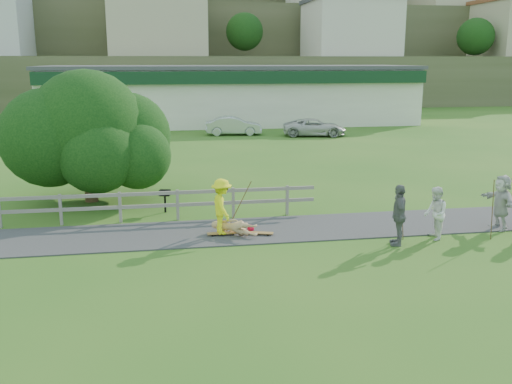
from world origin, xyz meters
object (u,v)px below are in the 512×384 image
skater_rider (222,209)px  bbq (165,201)px  spectator_a (435,213)px  spectator_b (399,215)px  car_silver (233,126)px  tree (89,155)px  spectator_d (501,202)px  skater_fallen (234,227)px  car_white (314,127)px

skater_rider → bbq: bearing=19.1°
spectator_a → bbq: 9.68m
spectator_b → car_silver: spectator_b is taller
skater_rider → car_silver: skater_rider is taller
spectator_b → tree: 12.41m
skater_rider → spectator_b: spectator_b is taller
spectator_d → tree: bearing=-114.6°
spectator_b → skater_fallen: bearing=-91.9°
car_silver → bbq: (-5.50, -22.02, -0.27)m
bbq → car_silver: bearing=89.5°
spectator_a → spectator_b: (-1.38, -0.33, 0.10)m
spectator_d → car_silver: size_ratio=0.44×
skater_rider → tree: (-4.68, 5.61, 0.98)m
skater_fallen → spectator_d: bearing=-58.2°
spectator_a → tree: size_ratio=0.23×
car_silver → spectator_b: bearing=-171.6°
skater_rider → tree: tree is taller
car_silver → bbq: size_ratio=4.96×
spectator_a → bbq: spectator_a is taller
spectator_d → tree: (-14.00, 6.40, 0.95)m
spectator_a → skater_rider: bearing=-90.4°
skater_fallen → bbq: size_ratio=1.86×
spectator_a → spectator_b: spectator_b is taller
car_silver → car_white: size_ratio=0.90×
spectator_b → skater_rider: bearing=-91.0°
spectator_b → car_silver: size_ratio=0.45×
skater_rider → skater_fallen: skater_rider is taller
car_silver → tree: tree is taller
skater_rider → skater_fallen: 0.73m
spectator_b → bbq: size_ratio=2.23×
bbq → tree: bearing=155.7°
tree → car_silver: bearing=66.9°
skater_fallen → car_white: 25.53m
car_white → bbq: size_ratio=5.49×
skater_rider → spectator_d: spectator_d is taller
skater_fallen → bbq: bearing=69.0°
spectator_a → spectator_d: bearing=115.7°
skater_rider → car_white: bearing=-30.9°
spectator_a → car_white: spectator_a is taller
skater_fallen → car_white: (9.26, 23.78, 0.36)m
spectator_a → spectator_d: (2.68, 0.66, 0.09)m
spectator_b → spectator_d: 4.18m
spectator_b → spectator_d: spectator_b is taller
car_white → tree: size_ratio=0.64×
spectator_a → tree: (-11.31, 7.05, 1.03)m
skater_rider → spectator_a: 6.79m
skater_fallen → car_silver: 25.63m
spectator_b → car_white: (4.39, 25.52, -0.30)m
bbq → skater_rider: bearing=-48.6°
spectator_d → spectator_b: bearing=-76.4°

